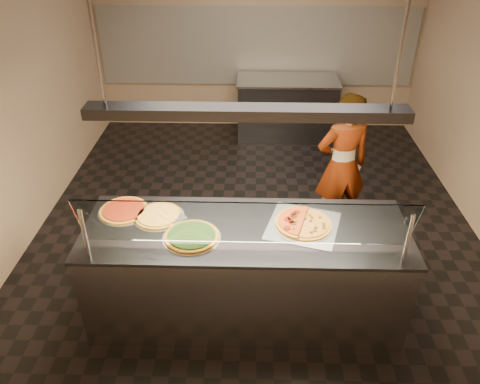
{
  "coord_description": "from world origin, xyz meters",
  "views": [
    {
      "loc": [
        -0.06,
        -4.36,
        3.22
      ],
      "look_at": [
        -0.16,
        -0.84,
        1.02
      ],
      "focal_mm": 35.0,
      "sensor_mm": 36.0,
      "label": 1
    }
  ],
  "objects_px": {
    "pizza_tomato": "(124,210)",
    "half_pizza_sausage": "(317,223)",
    "serving_counter": "(245,272)",
    "half_pizza_pepperoni": "(290,222)",
    "pizza_spinach": "(192,236)",
    "sneeze_guard": "(245,224)",
    "perforated_tray": "(303,225)",
    "heat_lamp_housing": "(247,112)",
    "pizza_spatula": "(169,216)",
    "worker": "(342,166)",
    "prep_table": "(286,108)",
    "pizza_cheese": "(159,215)"
  },
  "relations": [
    {
      "from": "pizza_spinach",
      "to": "prep_table",
      "type": "height_order",
      "value": "pizza_spinach"
    },
    {
      "from": "half_pizza_pepperoni",
      "to": "worker",
      "type": "bearing_deg",
      "value": 62.83
    },
    {
      "from": "pizza_spatula",
      "to": "prep_table",
      "type": "xyz_separation_m",
      "value": [
        1.23,
        3.69,
        -0.49
      ]
    },
    {
      "from": "half_pizza_pepperoni",
      "to": "prep_table",
      "type": "distance_m",
      "value": 3.79
    },
    {
      "from": "worker",
      "to": "heat_lamp_housing",
      "type": "relative_size",
      "value": 0.71
    },
    {
      "from": "sneeze_guard",
      "to": "pizza_spinach",
      "type": "bearing_deg",
      "value": 153.79
    },
    {
      "from": "serving_counter",
      "to": "pizza_spinach",
      "type": "xyz_separation_m",
      "value": [
        -0.43,
        -0.13,
        0.48
      ]
    },
    {
      "from": "perforated_tray",
      "to": "pizza_tomato",
      "type": "height_order",
      "value": "pizza_tomato"
    },
    {
      "from": "pizza_tomato",
      "to": "half_pizza_sausage",
      "type": "bearing_deg",
      "value": -5.76
    },
    {
      "from": "pizza_tomato",
      "to": "heat_lamp_housing",
      "type": "height_order",
      "value": "heat_lamp_housing"
    },
    {
      "from": "perforated_tray",
      "to": "heat_lamp_housing",
      "type": "height_order",
      "value": "heat_lamp_housing"
    },
    {
      "from": "worker",
      "to": "heat_lamp_housing",
      "type": "bearing_deg",
      "value": 37.79
    },
    {
      "from": "pizza_spinach",
      "to": "perforated_tray",
      "type": "bearing_deg",
      "value": 11.89
    },
    {
      "from": "serving_counter",
      "to": "pizza_tomato",
      "type": "xyz_separation_m",
      "value": [
        -1.06,
        0.22,
        0.48
      ]
    },
    {
      "from": "pizza_spinach",
      "to": "worker",
      "type": "bearing_deg",
      "value": 45.23
    },
    {
      "from": "serving_counter",
      "to": "heat_lamp_housing",
      "type": "bearing_deg",
      "value": 0.0
    },
    {
      "from": "serving_counter",
      "to": "prep_table",
      "type": "xyz_separation_m",
      "value": [
        0.57,
        3.81,
        0.0
      ]
    },
    {
      "from": "serving_counter",
      "to": "pizza_spatula",
      "type": "distance_m",
      "value": 0.83
    },
    {
      "from": "sneeze_guard",
      "to": "worker",
      "type": "height_order",
      "value": "worker"
    },
    {
      "from": "perforated_tray",
      "to": "pizza_spatula",
      "type": "xyz_separation_m",
      "value": [
        -1.13,
        0.07,
        0.02
      ]
    },
    {
      "from": "heat_lamp_housing",
      "to": "prep_table",
      "type": "bearing_deg",
      "value": 81.43
    },
    {
      "from": "pizza_spinach",
      "to": "prep_table",
      "type": "distance_m",
      "value": 4.1
    },
    {
      "from": "perforated_tray",
      "to": "worker",
      "type": "xyz_separation_m",
      "value": [
        0.53,
        1.26,
        -0.12
      ]
    },
    {
      "from": "prep_table",
      "to": "heat_lamp_housing",
      "type": "height_order",
      "value": "heat_lamp_housing"
    },
    {
      "from": "half_pizza_sausage",
      "to": "worker",
      "type": "bearing_deg",
      "value": 71.59
    },
    {
      "from": "half_pizza_pepperoni",
      "to": "pizza_tomato",
      "type": "height_order",
      "value": "half_pizza_pepperoni"
    },
    {
      "from": "perforated_tray",
      "to": "prep_table",
      "type": "xyz_separation_m",
      "value": [
        0.1,
        3.75,
        -0.47
      ]
    },
    {
      "from": "pizza_cheese",
      "to": "heat_lamp_housing",
      "type": "relative_size",
      "value": 0.19
    },
    {
      "from": "worker",
      "to": "pizza_cheese",
      "type": "bearing_deg",
      "value": 18.82
    },
    {
      "from": "pizza_tomato",
      "to": "prep_table",
      "type": "relative_size",
      "value": 0.29
    },
    {
      "from": "sneeze_guard",
      "to": "pizza_tomato",
      "type": "xyz_separation_m",
      "value": [
        -1.06,
        0.57,
        -0.28
      ]
    },
    {
      "from": "pizza_spinach",
      "to": "pizza_tomato",
      "type": "bearing_deg",
      "value": 150.56
    },
    {
      "from": "worker",
      "to": "half_pizza_sausage",
      "type": "bearing_deg",
      "value": 56.77
    },
    {
      "from": "perforated_tray",
      "to": "heat_lamp_housing",
      "type": "relative_size",
      "value": 0.3
    },
    {
      "from": "pizza_cheese",
      "to": "half_pizza_pepperoni",
      "type": "bearing_deg",
      "value": -4.83
    },
    {
      "from": "pizza_spinach",
      "to": "pizza_spatula",
      "type": "bearing_deg",
      "value": 130.98
    },
    {
      "from": "pizza_spatula",
      "to": "worker",
      "type": "xyz_separation_m",
      "value": [
        1.66,
        1.19,
        -0.15
      ]
    },
    {
      "from": "pizza_tomato",
      "to": "perforated_tray",
      "type": "bearing_deg",
      "value": -6.12
    },
    {
      "from": "serving_counter",
      "to": "pizza_spinach",
      "type": "height_order",
      "value": "pizza_spinach"
    },
    {
      "from": "half_pizza_sausage",
      "to": "perforated_tray",
      "type": "bearing_deg",
      "value": 179.15
    },
    {
      "from": "perforated_tray",
      "to": "pizza_spinach",
      "type": "height_order",
      "value": "pizza_spinach"
    },
    {
      "from": "perforated_tray",
      "to": "half_pizza_sausage",
      "type": "relative_size",
      "value": 1.36
    },
    {
      "from": "sneeze_guard",
      "to": "half_pizza_pepperoni",
      "type": "bearing_deg",
      "value": 48.1
    },
    {
      "from": "serving_counter",
      "to": "pizza_spinach",
      "type": "bearing_deg",
      "value": -163.02
    },
    {
      "from": "serving_counter",
      "to": "sneeze_guard",
      "type": "height_order",
      "value": "sneeze_guard"
    },
    {
      "from": "pizza_cheese",
      "to": "heat_lamp_housing",
      "type": "height_order",
      "value": "heat_lamp_housing"
    },
    {
      "from": "serving_counter",
      "to": "sneeze_guard",
      "type": "bearing_deg",
      "value": -90.0
    },
    {
      "from": "half_pizza_pepperoni",
      "to": "prep_table",
      "type": "xyz_separation_m",
      "value": [
        0.21,
        3.75,
        -0.5
      ]
    },
    {
      "from": "sneeze_guard",
      "to": "worker",
      "type": "bearing_deg",
      "value": 58.77
    },
    {
      "from": "pizza_spatula",
      "to": "sneeze_guard",
      "type": "bearing_deg",
      "value": -35.65
    }
  ]
}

